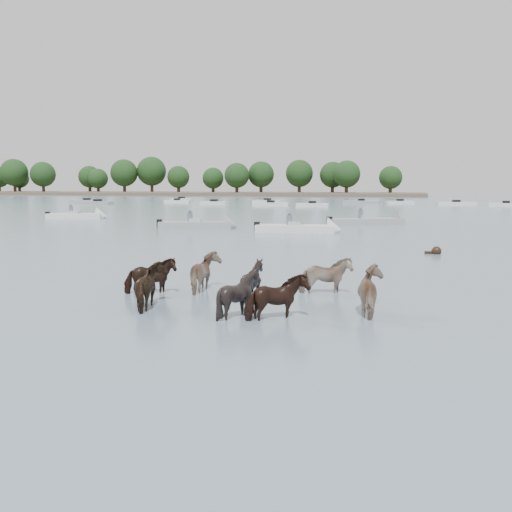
# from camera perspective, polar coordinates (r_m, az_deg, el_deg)

# --- Properties ---
(ground) EXTENTS (400.00, 400.00, 0.00)m
(ground) POSITION_cam_1_polar(r_m,az_deg,el_deg) (14.59, -10.04, -4.72)
(ground) COLOR #4C616E
(ground) RESTS_ON ground
(shoreline) EXTENTS (160.00, 30.00, 1.00)m
(shoreline) POSITION_cam_1_polar(r_m,az_deg,el_deg) (179.82, -9.44, 6.34)
(shoreline) COLOR #4C4233
(shoreline) RESTS_ON ground
(pony_herd) EXTENTS (7.80, 4.58, 1.30)m
(pony_herd) POSITION_cam_1_polar(r_m,az_deg,el_deg) (14.15, -0.98, -3.15)
(pony_herd) COLOR black
(pony_herd) RESTS_ON ground
(swimming_pony) EXTENTS (0.72, 0.44, 0.44)m
(swimming_pony) POSITION_cam_1_polar(r_m,az_deg,el_deg) (25.74, 17.92, 0.43)
(swimming_pony) COLOR black
(swimming_pony) RESTS_ON ground
(motorboat_a) EXTENTS (5.74, 3.07, 1.92)m
(motorboat_a) POSITION_cam_1_polar(r_m,az_deg,el_deg) (39.32, -5.11, 3.17)
(motorboat_a) COLOR gray
(motorboat_a) RESTS_ON ground
(motorboat_b) EXTENTS (5.73, 2.00, 1.92)m
(motorboat_b) POSITION_cam_1_polar(r_m,az_deg,el_deg) (35.86, 5.28, 2.78)
(motorboat_b) COLOR silver
(motorboat_b) RESTS_ON ground
(motorboat_c) EXTENTS (6.36, 4.46, 1.92)m
(motorboat_c) POSITION_cam_1_polar(r_m,az_deg,el_deg) (44.39, 12.14, 3.50)
(motorboat_c) COLOR gray
(motorboat_c) RESTS_ON ground
(motorboat_f) EXTENTS (5.58, 3.23, 1.92)m
(motorboat_f) POSITION_cam_1_polar(r_m,az_deg,el_deg) (53.36, -17.30, 3.94)
(motorboat_f) COLOR silver
(motorboat_f) RESTS_ON ground
(distant_flotilla) EXTENTS (102.54, 25.44, 0.93)m
(distant_flotilla) POSITION_cam_1_polar(r_m,az_deg,el_deg) (87.69, 11.90, 5.29)
(distant_flotilla) COLOR gray
(distant_flotilla) RESTS_ON ground
(treeline) EXTENTS (144.96, 18.03, 12.39)m
(treeline) POSITION_cam_1_polar(r_m,az_deg,el_deg) (182.68, -10.15, 8.21)
(treeline) COLOR #382619
(treeline) RESTS_ON ground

